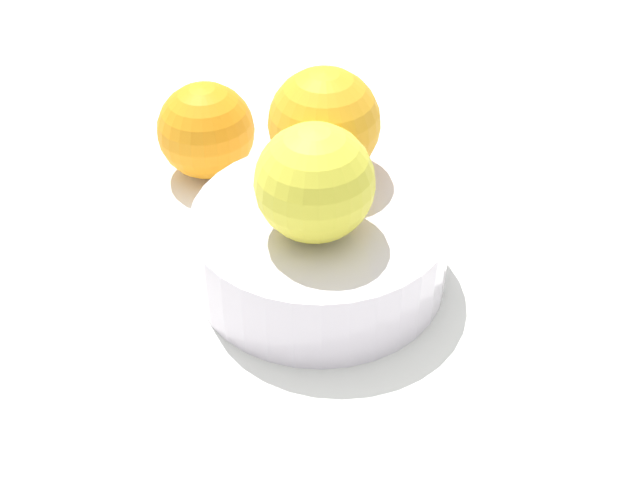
% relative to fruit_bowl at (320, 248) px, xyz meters
% --- Properties ---
extents(ground_plane, '(1.10, 1.10, 0.02)m').
position_rel_fruit_bowl_xyz_m(ground_plane, '(0.00, 0.00, -0.04)').
color(ground_plane, white).
extents(fruit_bowl, '(0.17, 0.17, 0.06)m').
position_rel_fruit_bowl_xyz_m(fruit_bowl, '(0.00, 0.00, 0.00)').
color(fruit_bowl, silver).
rests_on(fruit_bowl, ground_plane).
extents(orange_in_bowl_0, '(0.08, 0.08, 0.08)m').
position_rel_fruit_bowl_xyz_m(orange_in_bowl_0, '(0.00, 0.02, 0.07)').
color(orange_in_bowl_0, yellow).
rests_on(orange_in_bowl_0, fruit_bowl).
extents(orange_in_bowl_1, '(0.08, 0.08, 0.08)m').
position_rel_fruit_bowl_xyz_m(orange_in_bowl_1, '(0.01, -0.05, 0.07)').
color(orange_in_bowl_1, '#F9A823').
rests_on(orange_in_bowl_1, fruit_bowl).
extents(orange_loose_0, '(0.08, 0.08, 0.08)m').
position_rel_fruit_bowl_xyz_m(orange_loose_0, '(0.11, -0.11, 0.01)').
color(orange_loose_0, orange).
rests_on(orange_loose_0, ground_plane).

